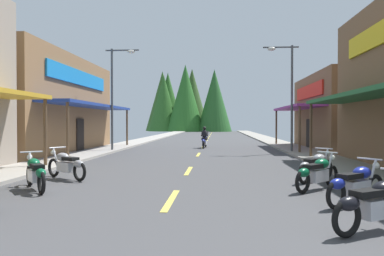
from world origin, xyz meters
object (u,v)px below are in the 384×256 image
(motorcycle_parked_right_3, at_px, (317,173))
(motorcycle_parked_right_4, at_px, (316,166))
(streetlamp_left, at_px, (117,85))
(motorcycle_parked_left_3, at_px, (67,164))
(rider_cruising_lead, at_px, (204,139))
(streetlamp_right, at_px, (287,83))
(motorcycle_parked_left_2, at_px, (35,172))
(motorcycle_parked_right_2, at_px, (356,184))
(motorcycle_parked_right_1, at_px, (376,203))

(motorcycle_parked_right_3, relative_size, motorcycle_parked_right_4, 0.96)
(streetlamp_left, distance_m, motorcycle_parked_left_3, 11.81)
(motorcycle_parked_right_4, xyz_separation_m, rider_cruising_lead, (-4.06, 14.62, 0.17))
(streetlamp_right, xyz_separation_m, motorcycle_parked_left_2, (-9.20, -12.78, -3.76))
(streetlamp_left, distance_m, motorcycle_parked_right_2, 17.56)
(motorcycle_parked_right_2, bearing_deg, motorcycle_parked_right_3, 64.52)
(motorcycle_parked_right_2, relative_size, motorcycle_parked_left_3, 0.97)
(motorcycle_parked_right_4, bearing_deg, rider_cruising_lead, 57.81)
(streetlamp_left, height_order, motorcycle_parked_left_3, streetlamp_left)
(streetlamp_right, relative_size, motorcycle_parked_right_2, 3.72)
(motorcycle_parked_right_1, relative_size, rider_cruising_lead, 0.88)
(motorcycle_parked_right_2, height_order, motorcycle_parked_left_2, same)
(motorcycle_parked_right_4, height_order, motorcycle_parked_left_3, same)
(motorcycle_parked_right_1, height_order, motorcycle_parked_left_3, same)
(motorcycle_parked_right_3, xyz_separation_m, motorcycle_parked_left_3, (-7.69, 1.40, 0.00))
(motorcycle_parked_right_4, bearing_deg, streetlamp_right, 36.46)
(streetlamp_right, relative_size, motorcycle_parked_left_2, 3.79)
(motorcycle_parked_right_3, xyz_separation_m, motorcycle_parked_left_2, (-7.74, -0.52, 0.00))
(motorcycle_parked_right_3, relative_size, motorcycle_parked_left_2, 0.92)
(streetlamp_left, bearing_deg, motorcycle_parked_right_2, -56.26)
(motorcycle_parked_right_1, height_order, motorcycle_parked_right_4, same)
(motorcycle_parked_left_2, height_order, motorcycle_parked_left_3, same)
(motorcycle_parked_right_1, bearing_deg, motorcycle_parked_right_2, 47.88)
(motorcycle_parked_right_2, xyz_separation_m, motorcycle_parked_left_3, (-8.06, 3.17, 0.00))
(motorcycle_parked_right_4, bearing_deg, motorcycle_parked_right_2, -137.52)
(motorcycle_parked_right_1, relative_size, motorcycle_parked_right_4, 1.15)
(streetlamp_left, bearing_deg, motorcycle_parked_left_3, -82.45)
(motorcycle_parked_left_2, bearing_deg, streetlamp_left, -32.58)
(streetlamp_left, bearing_deg, streetlamp_right, -1.27)
(motorcycle_parked_left_2, bearing_deg, streetlamp_right, -74.55)
(motorcycle_parked_right_2, bearing_deg, motorcycle_parked_left_3, 121.24)
(motorcycle_parked_right_3, bearing_deg, motorcycle_parked_right_4, 31.61)
(motorcycle_parked_left_2, height_order, rider_cruising_lead, rider_cruising_lead)
(motorcycle_parked_right_2, height_order, rider_cruising_lead, rider_cruising_lead)
(streetlamp_right, height_order, rider_cruising_lead, streetlamp_right)
(streetlamp_left, bearing_deg, rider_cruising_lead, 33.60)
(streetlamp_right, xyz_separation_m, motorcycle_parked_right_2, (-1.09, -14.03, -3.76))
(streetlamp_left, height_order, streetlamp_right, same)
(motorcycle_parked_right_2, distance_m, motorcycle_parked_right_3, 1.81)
(streetlamp_right, bearing_deg, motorcycle_parked_right_3, -96.79)
(motorcycle_parked_left_3, bearing_deg, streetlamp_right, -95.78)
(streetlamp_right, relative_size, motorcycle_parked_right_4, 3.98)
(motorcycle_parked_left_2, relative_size, motorcycle_parked_left_3, 0.95)
(motorcycle_parked_right_4, relative_size, motorcycle_parked_left_2, 0.95)
(motorcycle_parked_left_2, bearing_deg, rider_cruising_lead, -52.45)
(streetlamp_right, bearing_deg, motorcycle_parked_right_1, -95.32)
(streetlamp_left, distance_m, motorcycle_parked_right_3, 15.94)
(motorcycle_parked_right_4, height_order, motorcycle_parked_left_2, same)
(streetlamp_right, distance_m, motorcycle_parked_left_2, 16.19)
(motorcycle_parked_right_1, distance_m, motorcycle_parked_right_2, 2.02)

